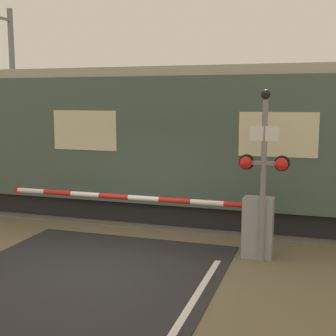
{
  "coord_description": "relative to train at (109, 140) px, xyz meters",
  "views": [
    {
      "loc": [
        3.86,
        -7.77,
        3.19
      ],
      "look_at": [
        0.71,
        2.14,
        1.65
      ],
      "focal_mm": 50.0,
      "sensor_mm": 36.0,
      "label": 1
    }
  ],
  "objects": [
    {
      "name": "train",
      "position": [
        0.0,
        0.0,
        0.0
      ],
      "size": [
        17.47,
        2.86,
        3.98
      ],
      "color": "black",
      "rests_on": "ground_plane"
    },
    {
      "name": "track_bed",
      "position": [
        1.76,
        0.0,
        -2.01
      ],
      "size": [
        36.0,
        3.2,
        0.13
      ],
      "color": "#666056",
      "rests_on": "ground_plane"
    },
    {
      "name": "signal_post",
      "position": [
        4.68,
        -3.07,
        -0.12
      ],
      "size": [
        0.98,
        0.26,
        3.37
      ],
      "color": "gray",
      "rests_on": "ground_plane"
    },
    {
      "name": "crossing_barrier",
      "position": [
        4.08,
        -2.8,
        -1.34
      ],
      "size": [
        6.04,
        0.44,
        1.23
      ],
      "color": "gray",
      "rests_on": "ground_plane"
    },
    {
      "name": "catenary_pole",
      "position": [
        -4.83,
        2.38,
        1.28
      ],
      "size": [
        0.2,
        1.9,
        6.34
      ],
      "color": "slate",
      "rests_on": "ground_plane"
    },
    {
      "name": "ground_plane",
      "position": [
        1.76,
        -4.35,
        -2.04
      ],
      "size": [
        80.0,
        80.0,
        0.0
      ],
      "primitive_type": "plane",
      "color": "#6B6047"
    }
  ]
}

